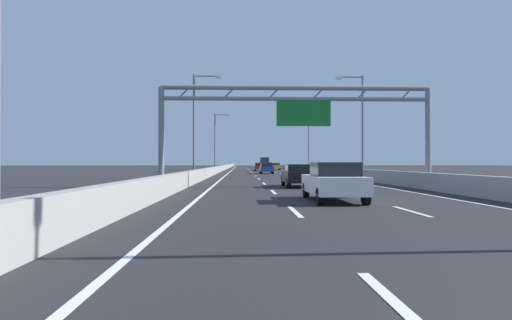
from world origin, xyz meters
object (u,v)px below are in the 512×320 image
at_px(sign_gantry, 297,109).
at_px(black_car, 298,175).
at_px(streetlamp_right_mid, 360,120).
at_px(streetlamp_right_far, 307,139).
at_px(streetlamp_left_far, 216,139).
at_px(red_car, 259,167).
at_px(blue_car, 267,168).
at_px(silver_car, 269,165).
at_px(white_car, 333,181).
at_px(box_truck, 264,162).
at_px(streetlamp_left_mid, 197,120).
at_px(yellow_car, 275,166).

xyz_separation_m(sign_gantry, black_car, (0.02, -0.36, -4.15)).
bearing_deg(streetlamp_right_mid, streetlamp_right_far, 90.00).
height_order(sign_gantry, streetlamp_left_far, streetlamp_left_far).
distance_m(red_car, blue_car, 19.77).
xyz_separation_m(red_car, silver_car, (3.90, 34.92, 0.04)).
distance_m(streetlamp_left_far, black_car, 45.97).
bearing_deg(streetlamp_right_mid, white_car, -107.74).
bearing_deg(white_car, streetlamp_right_mid, 72.26).
bearing_deg(box_truck, red_car, -93.96).
bearing_deg(box_truck, silver_car, -90.35).
relative_size(streetlamp_left_mid, yellow_car, 2.13).
relative_size(black_car, blue_car, 1.01).
bearing_deg(blue_car, streetlamp_left_mid, -111.49).
height_order(streetlamp_left_far, silver_car, streetlamp_left_far).
bearing_deg(streetlamp_right_far, sign_gantry, -99.40).
height_order(black_car, silver_car, silver_car).
height_order(streetlamp_left_far, red_car, streetlamp_left_far).
height_order(red_car, blue_car, red_car).
bearing_deg(white_car, streetlamp_right_far, 82.45).
bearing_deg(blue_car, black_car, -89.80).
relative_size(streetlamp_left_mid, black_car, 2.17).
bearing_deg(streetlamp_right_mid, yellow_car, 94.62).
bearing_deg(box_truck, yellow_car, -90.38).
bearing_deg(streetlamp_left_far, white_car, -82.11).
xyz_separation_m(sign_gantry, box_truck, (3.78, 109.64, -3.18)).
bearing_deg(red_car, blue_car, -89.48).
distance_m(streetlamp_left_far, streetlamp_right_far, 14.93).
bearing_deg(box_truck, white_car, -91.76).
bearing_deg(streetlamp_left_far, sign_gantry, -80.45).
relative_size(yellow_car, box_truck, 0.50).
bearing_deg(red_car, box_truck, 86.04).
xyz_separation_m(streetlamp_left_mid, yellow_car, (10.99, 48.87, -4.66)).
relative_size(streetlamp_right_mid, yellow_car, 2.13).
distance_m(sign_gantry, blue_car, 31.66).
distance_m(silver_car, white_car, 96.47).
height_order(streetlamp_right_mid, blue_car, streetlamp_right_mid).
relative_size(streetlamp_left_mid, streetlamp_right_mid, 1.00).
bearing_deg(red_car, streetlamp_left_far, -138.55).
bearing_deg(box_truck, streetlamp_right_mid, -87.86).
bearing_deg(red_car, streetlamp_left_mid, -100.63).
bearing_deg(blue_car, streetlamp_right_far, 60.72).
bearing_deg(white_car, blue_car, 90.27).
bearing_deg(black_car, streetlamp_right_far, 80.70).
bearing_deg(yellow_car, sign_gantry, -93.23).
bearing_deg(silver_car, sign_gantry, -92.42).
xyz_separation_m(streetlamp_left_mid, white_car, (7.63, -22.81, -4.63)).
relative_size(sign_gantry, black_car, 3.93).
distance_m(streetlamp_right_mid, black_car, 15.54).
bearing_deg(streetlamp_left_mid, white_car, -71.49).
xyz_separation_m(streetlamp_right_far, blue_car, (-7.49, -13.36, -4.65)).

